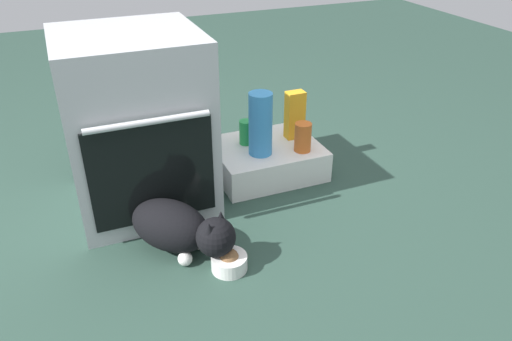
% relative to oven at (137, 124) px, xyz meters
% --- Properties ---
extents(ground, '(8.00, 8.00, 0.00)m').
position_rel_oven_xyz_m(ground, '(-0.01, -0.43, -0.38)').
color(ground, '#284238').
extents(oven, '(0.57, 0.59, 0.76)m').
position_rel_oven_xyz_m(oven, '(0.00, 0.00, 0.00)').
color(oven, '#B7BABF').
rests_on(oven, ground).
extents(pantry_cabinet, '(0.51, 0.41, 0.15)m').
position_rel_oven_xyz_m(pantry_cabinet, '(0.61, 0.03, -0.31)').
color(pantry_cabinet, white).
rests_on(pantry_cabinet, ground).
extents(food_bowl, '(0.14, 0.14, 0.09)m').
position_rel_oven_xyz_m(food_bowl, '(0.19, -0.59, -0.35)').
color(food_bowl, white).
rests_on(food_bowl, ground).
extents(cat, '(0.50, 0.56, 0.22)m').
position_rel_oven_xyz_m(cat, '(0.05, -0.42, -0.27)').
color(cat, black).
rests_on(cat, ground).
extents(juice_carton, '(0.09, 0.06, 0.24)m').
position_rel_oven_xyz_m(juice_carton, '(0.77, 0.07, -0.11)').
color(juice_carton, orange).
rests_on(juice_carton, pantry_cabinet).
extents(sauce_jar, '(0.08, 0.08, 0.14)m').
position_rel_oven_xyz_m(sauce_jar, '(0.75, -0.08, -0.16)').
color(sauce_jar, '#D16023').
rests_on(sauce_jar, pantry_cabinet).
extents(soda_can, '(0.07, 0.07, 0.12)m').
position_rel_oven_xyz_m(soda_can, '(0.53, 0.09, -0.17)').
color(soda_can, green).
rests_on(soda_can, pantry_cabinet).
extents(water_bottle, '(0.11, 0.11, 0.30)m').
position_rel_oven_xyz_m(water_bottle, '(0.55, -0.03, -0.08)').
color(water_bottle, '#388CD1').
rests_on(water_bottle, pantry_cabinet).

